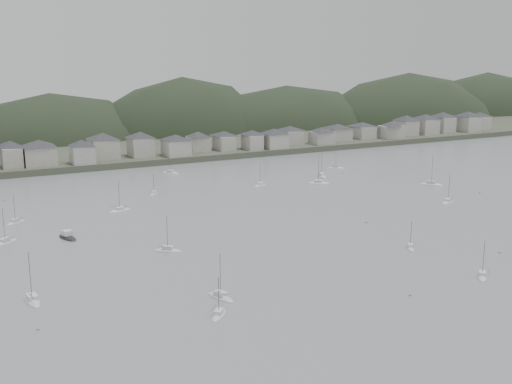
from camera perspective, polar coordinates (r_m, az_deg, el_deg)
ground at (r=147.75m, az=13.85°, el=-7.91°), size 900.00×900.00×0.00m
far_shore_land at (r=411.20m, az=-14.53°, el=5.31°), size 900.00×250.00×3.00m
forested_ridge at (r=389.55m, az=-12.85°, el=3.11°), size 851.55×103.94×102.57m
waterfront_town at (r=322.80m, az=-1.04°, el=5.10°), size 451.48×28.46×12.92m
sailboat_lead at (r=243.97m, az=0.39°, el=0.62°), size 7.65×5.11×10.04m
moored_fleet at (r=198.70m, az=-3.32°, el=-2.19°), size 267.15×178.39×13.12m
motor_launch_far at (r=182.46m, az=-17.18°, el=-4.06°), size 5.30×9.02×4.02m
mooring_buoys at (r=191.62m, az=2.94°, el=-2.75°), size 167.32×136.50×0.70m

